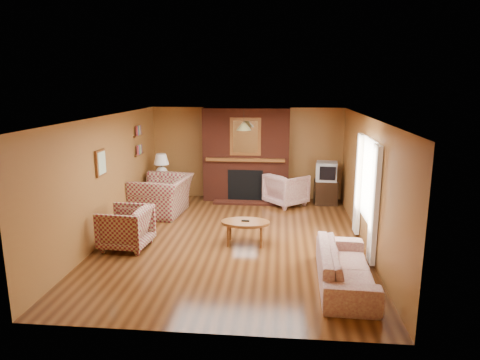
# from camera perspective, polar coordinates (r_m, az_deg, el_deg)

# --- Properties ---
(floor) EXTENTS (6.50, 6.50, 0.00)m
(floor) POSITION_cam_1_polar(r_m,az_deg,el_deg) (8.49, -0.86, -7.96)
(floor) COLOR #3E200D
(floor) RESTS_ON ground
(ceiling) EXTENTS (6.50, 6.50, 0.00)m
(ceiling) POSITION_cam_1_polar(r_m,az_deg,el_deg) (7.97, -0.92, 8.40)
(ceiling) COLOR white
(ceiling) RESTS_ON wall_back
(wall_back) EXTENTS (6.50, 0.00, 6.50)m
(wall_back) POSITION_cam_1_polar(r_m,az_deg,el_deg) (11.32, 0.93, 3.59)
(wall_back) COLOR brown
(wall_back) RESTS_ON floor
(wall_front) EXTENTS (6.50, 0.00, 6.50)m
(wall_front) POSITION_cam_1_polar(r_m,az_deg,el_deg) (5.06, -5.00, -8.19)
(wall_front) COLOR brown
(wall_front) RESTS_ON floor
(wall_left) EXTENTS (0.00, 6.50, 6.50)m
(wall_left) POSITION_cam_1_polar(r_m,az_deg,el_deg) (8.77, -17.34, 0.30)
(wall_left) COLOR brown
(wall_left) RESTS_ON floor
(wall_right) EXTENTS (0.00, 6.50, 6.50)m
(wall_right) POSITION_cam_1_polar(r_m,az_deg,el_deg) (8.26, 16.62, -0.41)
(wall_right) COLOR brown
(wall_right) RESTS_ON floor
(fireplace) EXTENTS (2.20, 0.82, 2.40)m
(fireplace) POSITION_cam_1_polar(r_m,az_deg,el_deg) (11.06, 0.82, 3.27)
(fireplace) COLOR #4E1C11
(fireplace) RESTS_ON floor
(window_right) EXTENTS (0.10, 1.85, 2.00)m
(window_right) POSITION_cam_1_polar(r_m,az_deg,el_deg) (8.07, 16.52, -1.23)
(window_right) COLOR silver
(window_right) RESTS_ON wall_right
(bookshelf) EXTENTS (0.09, 0.55, 0.71)m
(bookshelf) POSITION_cam_1_polar(r_m,az_deg,el_deg) (10.43, -13.23, 5.05)
(bookshelf) COLOR brown
(bookshelf) RESTS_ON wall_left
(botanical_print) EXTENTS (0.05, 0.40, 0.50)m
(botanical_print) POSITION_cam_1_polar(r_m,az_deg,el_deg) (8.43, -18.06, 2.18)
(botanical_print) COLOR brown
(botanical_print) RESTS_ON wall_left
(pendant_light) EXTENTS (0.36, 0.36, 0.48)m
(pendant_light) POSITION_cam_1_polar(r_m,az_deg,el_deg) (10.28, 0.52, 7.15)
(pendant_light) COLOR black
(pendant_light) RESTS_ON ceiling
(plaid_loveseat) EXTENTS (1.30, 1.46, 0.88)m
(plaid_loveseat) POSITION_cam_1_polar(r_m,az_deg,el_deg) (10.17, -10.31, -2.05)
(plaid_loveseat) COLOR maroon
(plaid_loveseat) RESTS_ON floor
(plaid_armchair) EXTENTS (0.92, 0.90, 0.78)m
(plaid_armchair) POSITION_cam_1_polar(r_m,az_deg,el_deg) (8.26, -14.99, -6.14)
(plaid_armchair) COLOR maroon
(plaid_armchair) RESTS_ON floor
(floral_sofa) EXTENTS (0.85, 2.02, 0.58)m
(floral_sofa) POSITION_cam_1_polar(r_m,az_deg,el_deg) (6.80, 13.87, -11.15)
(floral_sofa) COLOR beige
(floral_sofa) RESTS_ON floor
(floral_armchair) EXTENTS (1.23, 1.23, 0.80)m
(floral_armchair) POSITION_cam_1_polar(r_m,az_deg,el_deg) (10.82, 6.19, -1.24)
(floral_armchair) COLOR beige
(floral_armchair) RESTS_ON floor
(coffee_table) EXTENTS (0.93, 0.58, 0.47)m
(coffee_table) POSITION_cam_1_polar(r_m,az_deg,el_deg) (8.15, 0.73, -5.89)
(coffee_table) COLOR brown
(coffee_table) RESTS_ON floor
(side_table) EXTENTS (0.51, 0.51, 0.65)m
(side_table) POSITION_cam_1_polar(r_m,az_deg,el_deg) (11.09, -10.31, -1.42)
(side_table) COLOR brown
(side_table) RESTS_ON floor
(table_lamp) EXTENTS (0.38, 0.38, 0.63)m
(table_lamp) POSITION_cam_1_polar(r_m,az_deg,el_deg) (10.95, -10.45, 2.02)
(table_lamp) COLOR silver
(table_lamp) RESTS_ON side_table
(tv_stand) EXTENTS (0.57, 0.52, 0.61)m
(tv_stand) POSITION_cam_1_polar(r_m,az_deg,el_deg) (11.09, 11.34, -1.59)
(tv_stand) COLOR black
(tv_stand) RESTS_ON floor
(crt_tv) EXTENTS (0.57, 0.56, 0.47)m
(crt_tv) POSITION_cam_1_polar(r_m,az_deg,el_deg) (10.97, 11.47, 1.14)
(crt_tv) COLOR #A0A2A8
(crt_tv) RESTS_ON tv_stand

